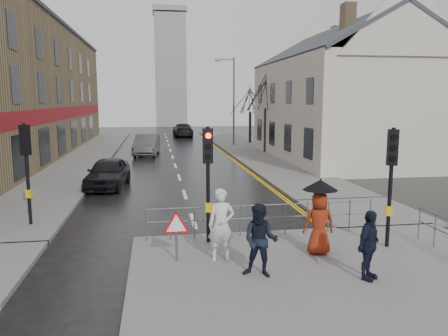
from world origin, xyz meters
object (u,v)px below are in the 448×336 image
object	(u,v)px
pedestrian_a	(221,225)
pedestrian_d	(369,245)
car_mid	(147,145)
pedestrian_with_umbrella	(319,214)
pedestrian_b	(260,241)
car_parked	(108,173)

from	to	relation	value
pedestrian_a	pedestrian_d	size ratio (longest dim) A/B	1.15
pedestrian_a	car_mid	size ratio (longest dim) A/B	0.39
pedestrian_a	pedestrian_with_umbrella	xyz separation A→B (m)	(2.68, 0.04, 0.17)
pedestrian_with_umbrella	pedestrian_d	world-z (taller)	pedestrian_with_umbrella
pedestrian_a	pedestrian_d	distance (m)	3.65
pedestrian_b	pedestrian_d	size ratio (longest dim) A/B	1.07
pedestrian_b	car_parked	bearing A→B (deg)	135.66
pedestrian_a	car_mid	bearing A→B (deg)	100.30
car_parked	pedestrian_with_umbrella	bearing A→B (deg)	-52.11
pedestrian_d	pedestrian_a	bearing A→B (deg)	111.47
pedestrian_with_umbrella	pedestrian_d	distance (m)	1.91
pedestrian_d	car_parked	size ratio (longest dim) A/B	0.38
car_mid	car_parked	bearing A→B (deg)	-91.79
pedestrian_a	pedestrian_b	world-z (taller)	pedestrian_a
pedestrian_b	pedestrian_with_umbrella	bearing A→B (deg)	57.69
pedestrian_b	pedestrian_with_umbrella	xyz separation A→B (m)	(1.93, 1.26, 0.24)
pedestrian_a	pedestrian_b	xyz separation A→B (m)	(0.75, -1.22, -0.07)
pedestrian_b	pedestrian_with_umbrella	size ratio (longest dim) A/B	0.86
car_parked	pedestrian_a	bearing A→B (deg)	-63.45
pedestrian_with_umbrella	car_parked	bearing A→B (deg)	121.13
pedestrian_a	pedestrian_with_umbrella	distance (m)	2.68
pedestrian_b	car_mid	xyz separation A→B (m)	(-3.05, 25.21, -0.21)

